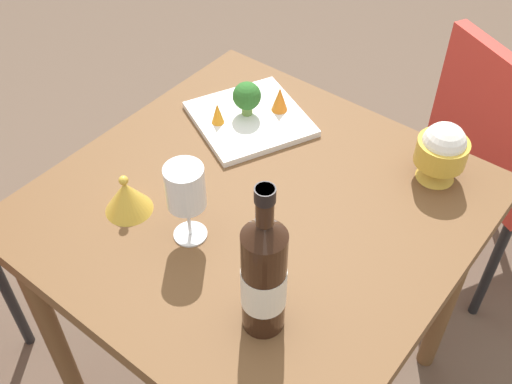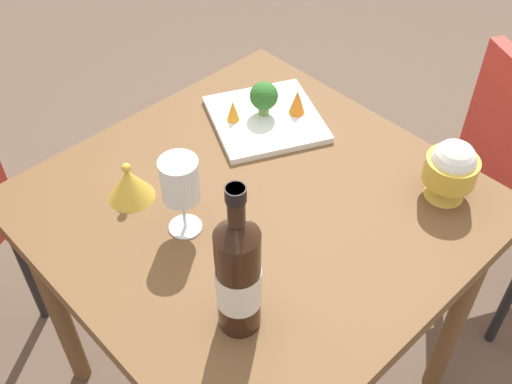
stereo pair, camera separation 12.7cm
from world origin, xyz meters
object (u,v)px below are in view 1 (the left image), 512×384
(rice_bowl, at_px, (442,151))
(carrot_garnish_left, at_px, (280,99))
(wine_glass, at_px, (185,189))
(carrot_garnish_right, at_px, (218,113))
(wine_bottle, at_px, (264,276))
(rice_bowl_lid, at_px, (127,196))
(chair_by_wall, at_px, (500,150))
(broccoli_floret, at_px, (247,97))
(serving_plate, at_px, (250,119))

(rice_bowl, bearing_deg, carrot_garnish_left, -85.00)
(wine_glass, bearing_deg, carrot_garnish_right, -148.52)
(wine_bottle, bearing_deg, rice_bowl_lid, -96.36)
(carrot_garnish_left, bearing_deg, wine_bottle, 34.05)
(wine_glass, bearing_deg, wine_bottle, 73.65)
(chair_by_wall, height_order, carrot_garnish_left, chair_by_wall)
(rice_bowl, bearing_deg, broccoli_floret, -78.10)
(chair_by_wall, distance_m, serving_plate, 0.75)
(chair_by_wall, height_order, rice_bowl, rice_bowl)
(serving_plate, bearing_deg, broccoli_floret, -110.57)
(rice_bowl, distance_m, rice_bowl_lid, 0.67)
(broccoli_floret, relative_size, carrot_garnish_left, 1.35)
(rice_bowl, height_order, broccoli_floret, rice_bowl)
(wine_glass, height_order, rice_bowl, wine_glass)
(chair_by_wall, xyz_separation_m, carrot_garnish_left, (0.49, -0.43, 0.26))
(broccoli_floret, bearing_deg, serving_plate, 69.43)
(rice_bowl, relative_size, broccoli_floret, 1.65)
(wine_glass, xyz_separation_m, rice_bowl, (-0.46, 0.31, -0.05))
(wine_glass, distance_m, broccoli_floret, 0.40)
(carrot_garnish_left, bearing_deg, broccoli_floret, -40.96)
(wine_bottle, relative_size, carrot_garnish_left, 5.18)
(serving_plate, xyz_separation_m, carrot_garnish_left, (-0.07, 0.04, 0.04))
(wine_glass, bearing_deg, broccoli_floret, -157.98)
(serving_plate, xyz_separation_m, carrot_garnish_right, (0.07, -0.05, 0.04))
(rice_bowl, xyz_separation_m, broccoli_floret, (0.10, -0.45, -0.01))
(wine_glass, distance_m, rice_bowl, 0.55)
(chair_by_wall, xyz_separation_m, rice_bowl, (0.45, -0.03, 0.29))
(serving_plate, relative_size, carrot_garnish_left, 5.24)
(wine_bottle, relative_size, carrot_garnish_right, 6.07)
(serving_plate, xyz_separation_m, broccoli_floret, (-0.00, -0.01, 0.06))
(wine_bottle, height_order, broccoli_floret, wine_bottle)
(wine_bottle, xyz_separation_m, rice_bowl_lid, (-0.04, -0.39, -0.09))
(rice_bowl, relative_size, carrot_garnish_right, 2.62)
(wine_bottle, relative_size, rice_bowl_lid, 3.29)
(rice_bowl, bearing_deg, rice_bowl_lid, -43.15)
(serving_plate, distance_m, broccoli_floret, 0.06)
(chair_by_wall, height_order, broccoli_floret, chair_by_wall)
(carrot_garnish_left, xyz_separation_m, carrot_garnish_right, (0.13, -0.09, -0.00))
(rice_bowl, xyz_separation_m, carrot_garnish_left, (0.04, -0.40, -0.03))
(wine_bottle, relative_size, rice_bowl, 2.32)
(serving_plate, distance_m, carrot_garnish_right, 0.09)
(chair_by_wall, height_order, wine_bottle, wine_bottle)
(rice_bowl, bearing_deg, chair_by_wall, 176.82)
(carrot_garnish_left, height_order, carrot_garnish_right, carrot_garnish_left)
(wine_bottle, bearing_deg, wine_glass, -106.35)
(serving_plate, relative_size, carrot_garnish_right, 6.15)
(broccoli_floret, bearing_deg, chair_by_wall, 138.81)
(wine_glass, distance_m, carrot_garnish_left, 0.44)
(rice_bowl_lid, height_order, serving_plate, rice_bowl_lid)
(rice_bowl_lid, bearing_deg, wine_glass, 100.30)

